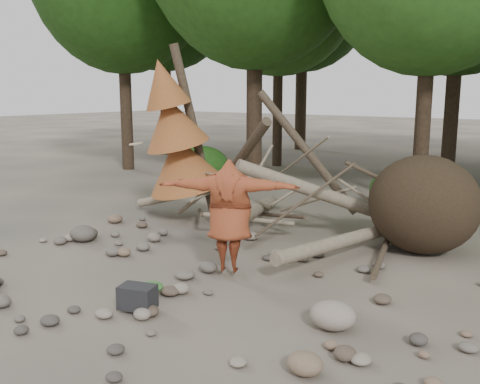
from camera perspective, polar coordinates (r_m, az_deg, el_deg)
The scene contains 12 objects.
ground at distance 9.04m, azimuth -6.21°, elevation -10.13°, with size 120.00×120.00×0.00m, color #514C44.
deadfall_pile at distance 11.35m, azimuth 16.09°, elevation -1.18°, with size 8.55×5.24×3.30m.
dead_conifer at distance 13.09m, azimuth -6.76°, elevation 5.84°, with size 2.06×2.16×4.35m.
bush_left at distance 17.68m, azimuth -4.04°, elevation 2.60°, with size 1.80×1.80×1.44m, color #1F4A13.
bush_mid at distance 15.12m, azimuth 16.24°, elevation 0.20°, with size 1.40×1.40×1.12m, color #2A5E1B.
frisbee_thrower at distance 9.29m, azimuth -1.16°, elevation -2.56°, with size 3.43×1.65×2.20m.
backpack at distance 8.17m, azimuth -10.87°, elevation -11.32°, with size 0.52×0.34×0.34m, color black.
cloth_green at distance 8.85m, azimuth -9.31°, elevation -10.20°, with size 0.38×0.32×0.14m, color #326B2B.
cloth_orange at distance 8.73m, azimuth -9.98°, elevation -10.63°, with size 0.31×0.26×0.11m, color #B4661E.
boulder_front_right at distance 6.49m, azimuth 6.95°, elevation -17.71°, with size 0.43×0.39×0.26m, color #7B634C.
boulder_mid_right at distance 7.60m, azimuth 9.88°, elevation -12.82°, with size 0.65×0.58×0.39m, color gray.
boulder_mid_left at distance 12.08m, azimuth -16.40°, elevation -4.26°, with size 0.59×0.53×0.35m, color #58514A.
Camera 1 is at (5.67, -6.27, 3.21)m, focal length 40.00 mm.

